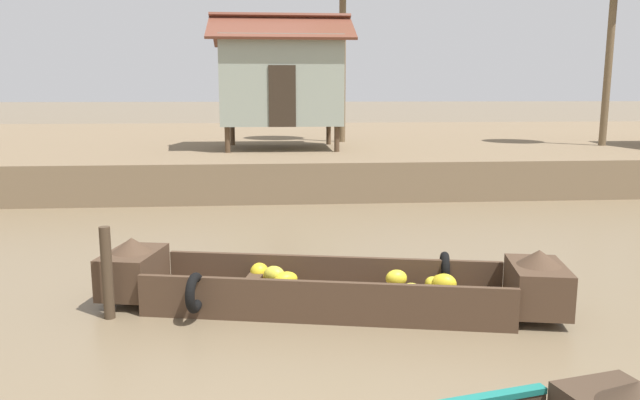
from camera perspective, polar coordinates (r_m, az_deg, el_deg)
The scene contains 5 objects.
ground_plane at distance 13.21m, azimuth -3.66°, elevation -2.57°, with size 300.00×300.00×0.00m, color #726047.
riverbank_strip at distance 25.63m, azimuth -4.24°, elevation 4.84°, with size 160.00×20.00×1.07m, color #756047.
banana_boat at distance 8.33m, azimuth 0.85°, elevation -8.05°, with size 6.25×2.29×0.90m.
stilt_house_mid_left at distance 19.79m, azimuth -3.66°, elevation 11.20°, with size 4.40×3.49×4.21m.
mooring_post at distance 8.33m, azimuth -19.26°, elevation -6.45°, with size 0.14×0.14×1.21m, color #423323.
Camera 1 is at (-0.23, -2.88, 2.91)m, focal length 34.28 mm.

